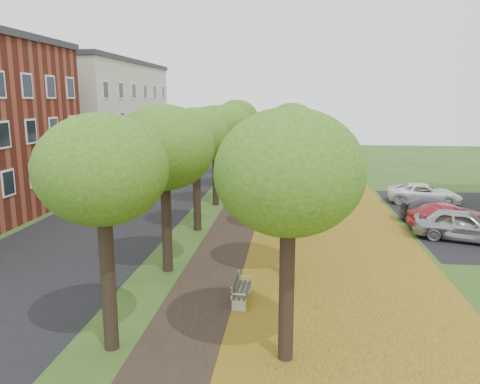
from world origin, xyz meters
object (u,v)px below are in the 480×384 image
(car_red, at_px, (452,219))
(car_grey, at_px, (439,211))
(car_white, at_px, (424,194))
(car_silver, at_px, (463,225))
(bench, at_px, (241,290))

(car_red, height_order, car_grey, car_red)
(car_grey, bearing_deg, car_white, -6.42)
(car_red, xyz_separation_m, car_grey, (0.00, 2.11, -0.08))
(car_silver, xyz_separation_m, car_white, (0.43, 8.38, -0.12))
(car_silver, height_order, car_grey, car_silver)
(car_grey, height_order, car_white, car_white)
(car_silver, height_order, car_white, car_silver)
(car_red, relative_size, car_grey, 1.00)
(car_grey, bearing_deg, car_red, 178.78)
(bench, height_order, car_white, car_white)
(car_grey, distance_m, car_white, 4.77)
(bench, height_order, car_silver, car_silver)
(bench, relative_size, car_silver, 0.38)
(bench, bearing_deg, car_silver, -48.55)
(bench, bearing_deg, car_white, -30.04)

